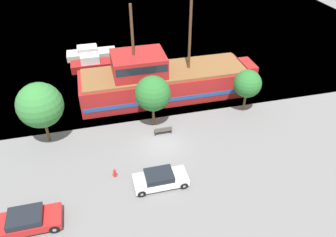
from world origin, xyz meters
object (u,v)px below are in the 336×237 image
moored_boat_dockside (91,53)px  fire_hydrant (115,173)px  pirate_ship (162,80)px  parked_car_curb_mid (28,220)px  moored_boat_outer (93,64)px  parked_car_curb_front (160,179)px  bench_promenade_east (163,130)px

moored_boat_dockside → fire_hydrant: size_ratio=8.40×
pirate_ship → parked_car_curb_mid: size_ratio=4.43×
moored_boat_dockside → moored_boat_outer: moored_boat_outer is taller
pirate_ship → moored_boat_outer: bearing=130.5°
parked_car_curb_front → parked_car_curb_mid: parked_car_curb_mid is taller
parked_car_curb_front → bench_promenade_east: size_ratio=2.54×
fire_hydrant → bench_promenade_east: bearing=41.2°
moored_boat_dockside → parked_car_curb_mid: size_ratio=1.48×
parked_car_curb_mid → bench_promenade_east: 13.60m
moored_boat_dockside → pirate_ship: bearing=-58.8°
parked_car_curb_mid → moored_boat_outer: bearing=75.6°
parked_car_curb_front → pirate_ship: bearing=76.2°
parked_car_curb_front → bench_promenade_east: bearing=74.7°
moored_boat_dockside → bench_promenade_east: moored_boat_dockside is taller
moored_boat_outer → bench_promenade_east: bearing=-69.9°
moored_boat_outer → parked_car_curb_front: moored_boat_outer is taller
pirate_ship → fire_hydrant: size_ratio=25.18×
moored_boat_outer → parked_car_curb_front: 21.34m
parked_car_curb_front → moored_boat_dockside: bearing=99.1°
parked_car_curb_front → fire_hydrant: parked_car_curb_front is taller
bench_promenade_east → moored_boat_outer: bearing=110.1°
pirate_ship → parked_car_curb_front: (-3.16, -12.86, -1.26)m
pirate_ship → parked_car_curb_front: bearing=-103.8°
fire_hydrant → moored_boat_outer: bearing=91.3°
moored_boat_outer → bench_promenade_east: (5.45, -14.91, -0.29)m
moored_boat_dockside → bench_promenade_east: bearing=-73.2°
moored_boat_outer → parked_car_curb_front: size_ratio=1.37×
moored_boat_dockside → parked_car_curb_front: (3.94, -24.59, 0.06)m
parked_car_curb_mid → fire_hydrant: 7.06m
parked_car_curb_front → bench_promenade_east: 6.32m
parked_car_curb_front → fire_hydrant: size_ratio=5.45×
parked_car_curb_front → parked_car_curb_mid: (-9.57, -1.58, 0.03)m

